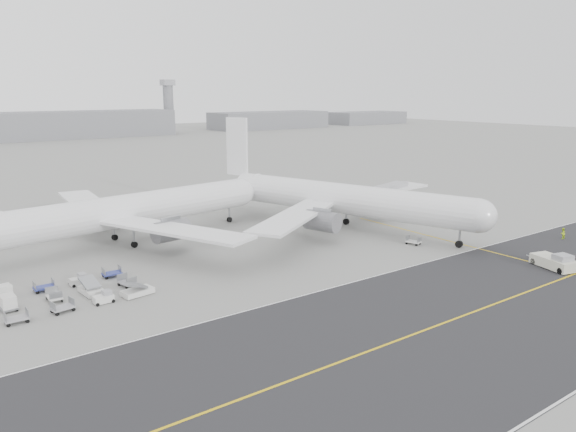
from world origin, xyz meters
TOP-DOWN VIEW (x-y plane):
  - ground at (0.00, 0.00)m, footprint 700.00×700.00m
  - taxiway at (5.02, -17.98)m, footprint 220.00×59.00m
  - horizon_buildings at (30.00, 260.00)m, footprint 520.00×28.00m
  - control_tower at (100.00, 265.00)m, footprint 7.00×7.00m
  - airliner_a at (-14.43, 34.43)m, footprint 55.06×54.10m
  - airliner_b at (21.02, 21.39)m, footprint 53.65×54.71m
  - pushback_tug at (29.85, -14.96)m, footprint 4.57×8.45m
  - jet_bridge at (36.19, 24.53)m, footprint 16.58×7.20m
  - gse_cluster at (-28.88, 14.28)m, footprint 22.57×17.89m
  - stray_dolly at (23.46, 5.66)m, footprint 1.97×2.59m
  - ground_crew_b at (46.66, -7.15)m, footprint 1.02×0.83m

SIDE VIEW (x-z plane):
  - ground at x=0.00m, z-range 0.00..0.00m
  - horizon_buildings at x=30.00m, z-range -14.00..14.00m
  - gse_cluster at x=-28.88m, z-range -0.95..0.95m
  - stray_dolly at x=23.46m, z-range -0.71..0.71m
  - taxiway at x=5.02m, z-range -0.01..0.03m
  - pushback_tug at x=29.85m, z-range -0.21..2.17m
  - ground_crew_b at x=46.66m, z-range 0.00..1.96m
  - jet_bridge at x=36.19m, z-range 1.22..7.43m
  - airliner_a at x=-14.43m, z-range -4.04..15.03m
  - airliner_b at x=21.02m, z-range -4.14..15.38m
  - control_tower at x=100.00m, z-range 0.63..31.88m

